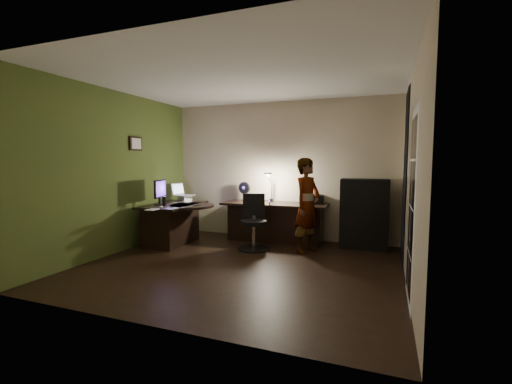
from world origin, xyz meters
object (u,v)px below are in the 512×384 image
(monitor, at_px, (159,196))
(person, at_px, (307,205))
(cabinet, at_px, (364,214))
(office_chair, at_px, (254,222))
(desk_left, at_px, (174,224))
(desk_right, at_px, (274,222))

(monitor, height_order, person, person)
(cabinet, relative_size, person, 0.77)
(office_chair, distance_m, person, 0.97)
(desk_left, height_order, person, person)
(cabinet, bearing_deg, office_chair, -157.45)
(desk_right, xyz_separation_m, monitor, (-1.85, -1.03, 0.54))
(desk_right, distance_m, cabinet, 1.65)
(desk_left, distance_m, person, 2.50)
(desk_left, xyz_separation_m, cabinet, (3.33, 0.94, 0.24))
(cabinet, height_order, person, person)
(monitor, relative_size, person, 0.31)
(desk_right, distance_m, person, 1.00)
(desk_right, bearing_deg, person, -36.18)
(cabinet, relative_size, monitor, 2.46)
(desk_left, bearing_deg, office_chair, 3.19)
(monitor, bearing_deg, desk_right, 13.59)
(desk_left, bearing_deg, monitor, -129.72)
(cabinet, relative_size, office_chair, 1.27)
(desk_left, bearing_deg, desk_right, 23.98)
(desk_right, height_order, person, person)
(cabinet, xyz_separation_m, monitor, (-3.48, -1.14, 0.30))
(desk_right, height_order, monitor, monitor)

